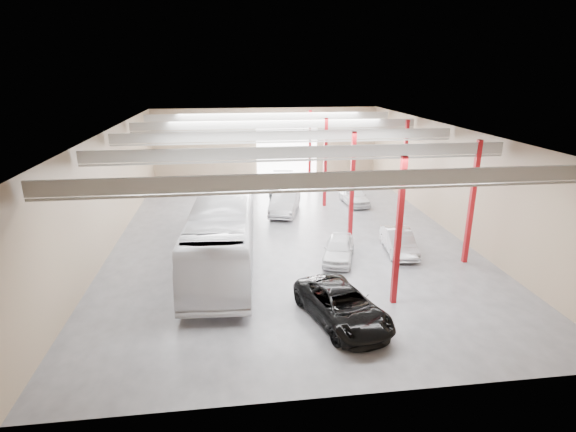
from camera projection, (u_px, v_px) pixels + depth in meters
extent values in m
cube|color=#4F4F55|center=(287.00, 233.00, 30.28)|extent=(22.00, 32.00, 0.01)
cube|color=#B1B0AC|center=(287.00, 128.00, 28.10)|extent=(22.00, 32.00, 0.12)
cube|color=#806550|center=(267.00, 144.00, 44.27)|extent=(22.00, 0.12, 7.00)
cube|color=#806550|center=(351.00, 304.00, 14.11)|extent=(22.00, 0.12, 7.00)
cube|color=#806550|center=(111.00, 188.00, 27.85)|extent=(0.12, 32.00, 7.00)
cube|color=#806550|center=(447.00, 178.00, 30.53)|extent=(0.12, 32.00, 7.00)
cube|color=white|center=(287.00, 154.00, 44.68)|extent=(6.00, 0.20, 5.00)
cube|color=maroon|center=(399.00, 233.00, 20.23)|extent=(0.25, 0.25, 7.00)
cube|color=maroon|center=(352.00, 188.00, 27.77)|extent=(0.25, 0.25, 7.00)
cube|color=maroon|center=(325.00, 163.00, 35.31)|extent=(0.25, 0.25, 7.00)
cube|color=maroon|center=(310.00, 148.00, 41.91)|extent=(0.25, 0.25, 7.00)
cube|color=maroon|center=(472.00, 203.00, 24.70)|extent=(0.25, 0.25, 7.00)
cube|color=maroon|center=(404.00, 166.00, 34.12)|extent=(0.25, 0.25, 7.00)
cube|color=#ACACA7|center=(327.00, 180.00, 16.93)|extent=(21.60, 0.15, 0.60)
cube|color=#ACACA7|center=(327.00, 190.00, 17.06)|extent=(21.60, 0.10, 0.10)
cube|color=#ACACA7|center=(302.00, 152.00, 22.59)|extent=(21.60, 0.15, 0.60)
cube|color=#ACACA7|center=(302.00, 160.00, 22.71)|extent=(21.60, 0.10, 0.10)
cube|color=#ACACA7|center=(287.00, 136.00, 28.24)|extent=(21.60, 0.15, 0.60)
cube|color=#ACACA7|center=(287.00, 142.00, 28.36)|extent=(21.60, 0.10, 0.10)
cube|color=#ACACA7|center=(277.00, 125.00, 33.89)|extent=(21.60, 0.15, 0.60)
cube|color=#ACACA7|center=(277.00, 130.00, 34.02)|extent=(21.60, 0.10, 0.10)
cube|color=#ACACA7|center=(270.00, 117.00, 39.55)|extent=(21.60, 0.15, 0.60)
cube|color=#ACACA7|center=(270.00, 121.00, 39.67)|extent=(21.60, 0.10, 0.10)
imported|color=silver|center=(223.00, 230.00, 25.21)|extent=(4.08, 13.98, 3.85)
imported|color=black|center=(342.00, 306.00, 19.47)|extent=(3.96, 6.00, 1.53)
imported|color=silver|center=(339.00, 249.00, 25.85)|extent=(2.83, 4.36, 1.38)
imported|color=#B4B3B8|center=(285.00, 202.00, 34.31)|extent=(3.13, 5.45, 1.70)
imported|color=gray|center=(282.00, 185.00, 39.86)|extent=(2.96, 5.64, 1.56)
imported|color=#A6A6AB|center=(399.00, 241.00, 26.90)|extent=(1.97, 4.41, 1.41)
imported|color=silver|center=(354.00, 196.00, 36.60)|extent=(1.92, 4.21, 1.40)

